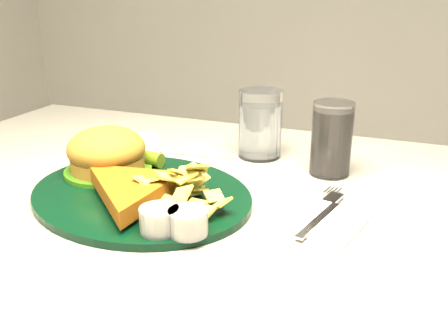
% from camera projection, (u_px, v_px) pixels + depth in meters
% --- Properties ---
extents(dinner_plate, '(0.42, 0.38, 0.08)m').
position_uv_depth(dinner_plate, '(140.00, 173.00, 0.71)').
color(dinner_plate, black).
rests_on(dinner_plate, table).
extents(water_glass, '(0.10, 0.10, 0.12)m').
position_uv_depth(water_glass, '(260.00, 124.00, 0.88)').
color(water_glass, white).
rests_on(water_glass, table).
extents(cola_glass, '(0.07, 0.07, 0.12)m').
position_uv_depth(cola_glass, '(332.00, 139.00, 0.80)').
color(cola_glass, black).
rests_on(cola_glass, table).
extents(fork_napkin, '(0.15, 0.18, 0.01)m').
position_uv_depth(fork_napkin, '(320.00, 217.00, 0.66)').
color(fork_napkin, silver).
rests_on(fork_napkin, table).
extents(spoon, '(0.08, 0.15, 0.01)m').
position_uv_depth(spoon, '(116.00, 179.00, 0.78)').
color(spoon, silver).
rests_on(spoon, table).
extents(ramekin, '(0.06, 0.06, 0.03)m').
position_uv_depth(ramekin, '(147.00, 144.00, 0.91)').
color(ramekin, white).
rests_on(ramekin, table).
extents(wrapped_straw, '(0.21, 0.09, 0.01)m').
position_uv_depth(wrapped_straw, '(178.00, 152.00, 0.91)').
color(wrapped_straw, white).
rests_on(wrapped_straw, table).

